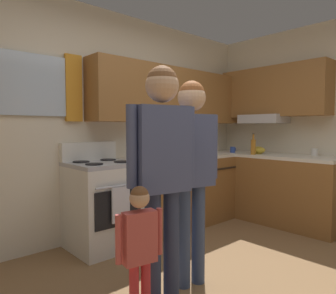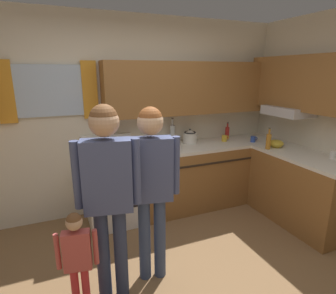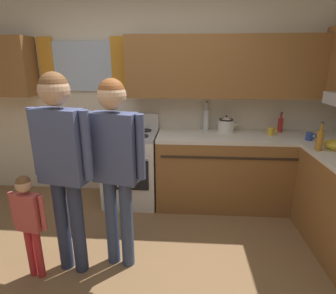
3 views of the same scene
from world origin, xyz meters
TOP-DOWN VIEW (x-y plane):
  - back_wall_unit at (0.10, 1.82)m, footprint 4.60×0.42m
  - kitchen_counter_run at (1.50, 1.19)m, footprint 2.18×1.88m
  - stove_oven at (-0.22, 1.54)m, footprint 0.64×0.67m
  - bottle_sauce_red at (1.61, 1.73)m, footprint 0.06×0.06m
  - bottle_oil_amber at (1.76, 1.00)m, footprint 0.06×0.06m
  - bottle_tall_clear at (0.71, 1.77)m, footprint 0.07×0.07m
  - mug_cobalt_blue at (1.82, 1.38)m, footprint 0.11×0.07m
  - mug_mustard_yellow at (1.46, 1.58)m, footprint 0.12×0.08m
  - stovetop_kettle at (0.95, 1.69)m, footprint 0.27×0.20m
  - mixing_bowl at (1.92, 1.04)m, footprint 0.20×0.20m
  - adult_holding_child at (-0.49, 0.28)m, footprint 0.51×0.23m
  - adult_in_plaid at (-0.10, 0.38)m, footprint 0.49×0.23m
  - small_child at (-0.77, 0.17)m, footprint 0.31×0.12m

SIDE VIEW (x-z plane):
  - kitchen_counter_run at x=1.50m, z-range 0.00..0.90m
  - stove_oven at x=-0.22m, z-range -0.08..1.02m
  - small_child at x=-0.77m, z-range 0.11..1.02m
  - mug_cobalt_blue at x=1.82m, z-range 0.90..0.99m
  - mug_mustard_yellow at x=1.46m, z-range 0.90..0.99m
  - mixing_bowl at x=1.92m, z-range 0.90..1.00m
  - bottle_sauce_red at x=1.61m, z-range 0.87..1.12m
  - stovetop_kettle at x=0.95m, z-range 0.89..1.10m
  - bottle_oil_amber at x=1.76m, z-range 0.87..1.15m
  - adult_in_plaid at x=-0.10m, z-range 0.21..1.83m
  - bottle_tall_clear at x=0.71m, z-range 0.86..1.22m
  - adult_holding_child at x=-0.49m, z-range 0.22..1.89m
  - back_wall_unit at x=0.10m, z-range 0.15..2.75m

